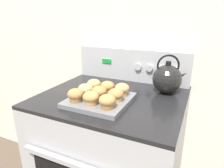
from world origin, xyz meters
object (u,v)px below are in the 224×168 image
Objects in this scene: muffin_r0_c0 at (75,95)px; muffin_r1_c1 at (99,92)px; muffin_r2_c1 at (107,87)px; tea_kettle at (167,79)px; muffin_r1_c2 at (116,95)px; muffin_r2_c0 at (94,85)px; muffin_r2_c2 at (122,89)px; muffin_pan at (100,100)px; stove_range at (112,163)px; muffin_r0_c2 at (107,101)px; muffin_r1_c0 at (85,90)px; muffin_r0_c1 at (91,98)px.

muffin_r1_c1 is (0.08, 0.08, 0.00)m from muffin_r0_c0.
tea_kettle reaches higher than muffin_r2_c1.
tea_kettle is at bearing 55.19° from muffin_r1_c2.
tea_kettle reaches higher than muffin_r2_c0.
muffin_r0_c0 is 1.00× the size of muffin_r2_c2.
stove_range is at bearing 80.94° from muffin_pan.
muffin_r1_c2 is at bearing 88.12° from muffin_r0_c2.
muffin_r2_c0 is at bearing 152.97° from muffin_r1_c2.
muffin_r2_c0 and muffin_r2_c2 have the same top height.
muffin_r1_c0 is 0.45m from tea_kettle.
muffin_pan is 3.86× the size of muffin_r0_c2.
muffin_r2_c0 is (-0.08, 0.17, 0.00)m from muffin_r0_c1.
muffin_r1_c0 is 0.09m from muffin_r2_c0.
muffin_r0_c2 is 0.19m from muffin_r2_c1.
muffin_r1_c1 is 0.12m from muffin_r2_c0.
muffin_r1_c1 is at bearing -47.77° from muffin_r2_c0.
tea_kettle reaches higher than muffin_r0_c0.
muffin_r2_c2 is (0.08, 0.08, 0.04)m from muffin_pan.
muffin_r1_c2 is at bearing -58.20° from stove_range.
muffin_r1_c2 is (0.07, -0.11, 0.50)m from stove_range.
muffin_r0_c2 is (0.07, -0.20, 0.50)m from stove_range.
muffin_r0_c2 is 0.12m from muffin_r1_c1.
muffin_r0_c1 is 0.18m from muffin_r2_c0.
muffin_r1_c0 is 0.35× the size of tea_kettle.
muffin_r2_c0 is 0.35× the size of tea_kettle.
muffin_r1_c0 is 1.00× the size of muffin_r1_c2.
tea_kettle reaches higher than muffin_r0_c1.
muffin_r1_c2 is 0.35× the size of tea_kettle.
muffin_r2_c0 is at bearing -152.31° from tea_kettle.
muffin_pan is 0.04m from muffin_r1_c1.
muffin_r0_c2 is at bearing -118.28° from tea_kettle.
muffin_r0_c0 and muffin_r2_c0 have the same top height.
muffin_r1_c0 is at bearing 178.67° from muffin_r1_c1.
muffin_r1_c2 is at bearing 42.84° from muffin_r0_c1.
muffin_r0_c1 and muffin_r0_c2 have the same top height.
muffin_r1_c2 is 0.09m from muffin_r2_c2.
muffin_r2_c2 is (0.17, 0.09, 0.00)m from muffin_r1_c0.
stove_range is 11.85× the size of muffin_r1_c1.
muffin_r2_c2 is at bearing 45.28° from muffin_pan.
muffin_r0_c1 is 0.12m from muffin_r1_c2.
muffin_r0_c2 and muffin_r2_c1 have the same top height.
muffin_r2_c0 is at bearing 179.96° from muffin_r2_c2.
muffin_r0_c2 and muffin_r2_c0 have the same top height.
muffin_r2_c1 is 0.33m from tea_kettle.
muffin_r1_c2 is at bearing -44.91° from muffin_r2_c1.
muffin_r0_c1 and muffin_r1_c1 have the same top height.
muffin_r0_c2 is (0.08, -0.00, 0.00)m from muffin_r0_c1.
muffin_r1_c1 is (-0.00, 0.08, 0.00)m from muffin_r0_c1.
muffin_r0_c0 is at bearing -135.57° from tea_kettle.
muffin_pan is at bearing -134.72° from muffin_r2_c2.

